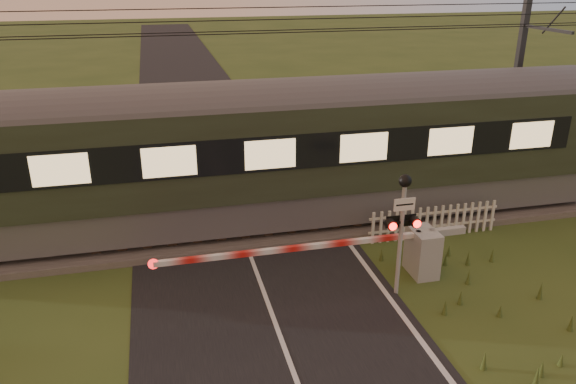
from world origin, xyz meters
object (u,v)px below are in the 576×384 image
object	(u,v)px
boom_gate	(409,251)
crossing_signal	(403,214)
picket_fence	(434,221)
catenary_mast	(517,81)

from	to	relation	value
boom_gate	crossing_signal	size ratio (longest dim) A/B	2.57
crossing_signal	picket_fence	world-z (taller)	crossing_signal
boom_gate	picket_fence	size ratio (longest dim) A/B	1.96
boom_gate	catenary_mast	distance (m)	9.22
crossing_signal	picket_fence	size ratio (longest dim) A/B	0.76
crossing_signal	boom_gate	bearing A→B (deg)	50.48
catenary_mast	picket_fence	bearing A→B (deg)	-140.11
picket_fence	catenary_mast	xyz separation A→B (m)	(4.92, 4.12, 2.95)
boom_gate	catenary_mast	xyz separation A→B (m)	(6.53, 5.90, 2.75)
boom_gate	catenary_mast	size ratio (longest dim) A/B	1.16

